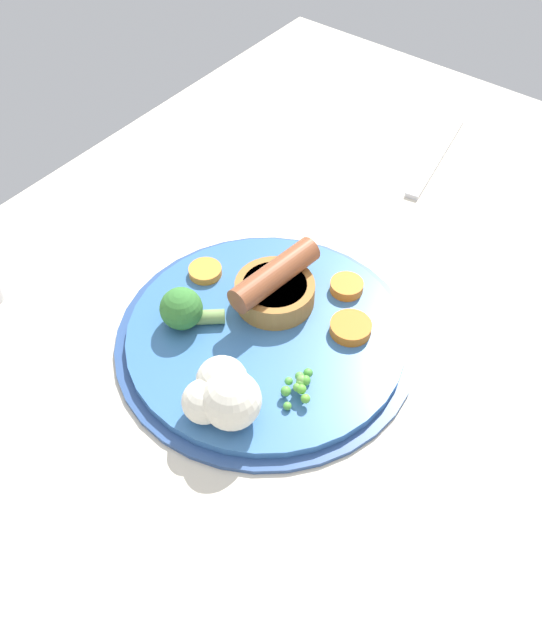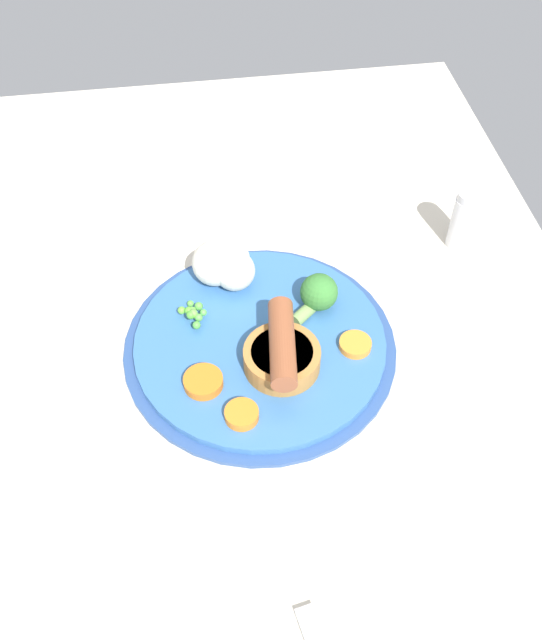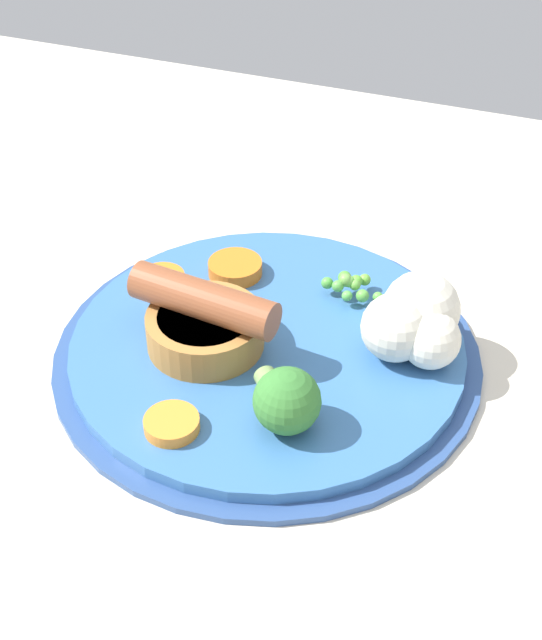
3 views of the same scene
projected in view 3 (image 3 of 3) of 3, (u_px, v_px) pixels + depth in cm
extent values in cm
cube|color=beige|center=(261.00, 341.00, 64.38)|extent=(110.00, 80.00, 3.00)
cylinder|color=#2D4C84|center=(267.00, 354.00, 60.63)|extent=(28.91, 28.91, 0.50)
cylinder|color=#386BA8|center=(267.00, 349.00, 60.34)|extent=(26.60, 26.60, 1.40)
cylinder|color=#AD7538|center=(205.00, 330.00, 58.89)|extent=(7.83, 7.83, 2.42)
cylinder|color=#472614|center=(205.00, 317.00, 58.23)|extent=(6.26, 6.26, 0.30)
cylinder|color=brown|center=(203.00, 300.00, 57.33)|extent=(10.33, 3.73, 2.58)
sphere|color=#57A940|center=(362.00, 296.00, 62.41)|extent=(0.93, 0.93, 0.93)
sphere|color=#64A948|center=(357.00, 283.00, 63.24)|extent=(0.71, 0.71, 0.71)
sphere|color=#66A146|center=(346.00, 280.00, 62.94)|extent=(0.99, 0.99, 0.99)
sphere|color=#66B23A|center=(365.00, 280.00, 63.84)|extent=(0.87, 0.87, 0.87)
sphere|color=#64AF45|center=(349.00, 281.00, 62.97)|extent=(0.87, 0.87, 0.87)
sphere|color=#4FA637|center=(345.00, 277.00, 63.17)|extent=(0.95, 0.95, 0.95)
sphere|color=#58B34B|center=(347.00, 296.00, 62.35)|extent=(0.76, 0.76, 0.76)
sphere|color=#64AC44|center=(355.00, 285.00, 62.95)|extent=(0.83, 0.83, 0.83)
sphere|color=#5BB437|center=(356.00, 281.00, 63.21)|extent=(0.91, 0.91, 0.91)
sphere|color=#60B136|center=(345.00, 280.00, 63.00)|extent=(0.90, 0.90, 0.90)
sphere|color=#55A345|center=(338.00, 286.00, 62.84)|extent=(0.86, 0.86, 0.86)
sphere|color=#4FA43F|center=(327.00, 283.00, 63.41)|extent=(0.87, 0.87, 0.87)
sphere|color=#5BAD42|center=(378.00, 297.00, 63.08)|extent=(0.75, 0.75, 0.75)
sphere|color=#387A33|center=(287.00, 401.00, 52.44)|extent=(4.11, 4.11, 4.11)
cylinder|color=#7A9E56|center=(272.00, 389.00, 55.20)|extent=(2.91, 3.06, 1.44)
sphere|color=silver|center=(396.00, 327.00, 57.42)|extent=(4.56, 4.56, 4.56)
sphere|color=silver|center=(431.00, 339.00, 56.98)|extent=(3.91, 3.91, 3.91)
sphere|color=silver|center=(421.00, 310.00, 58.38)|extent=(5.16, 5.16, 5.16)
cylinder|color=orange|center=(164.00, 278.00, 64.61)|extent=(3.77, 3.77, 1.03)
cylinder|color=orange|center=(235.00, 268.00, 65.56)|extent=(5.32, 5.32, 1.06)
cylinder|color=orange|center=(172.00, 424.00, 53.26)|extent=(3.46, 3.46, 0.82)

